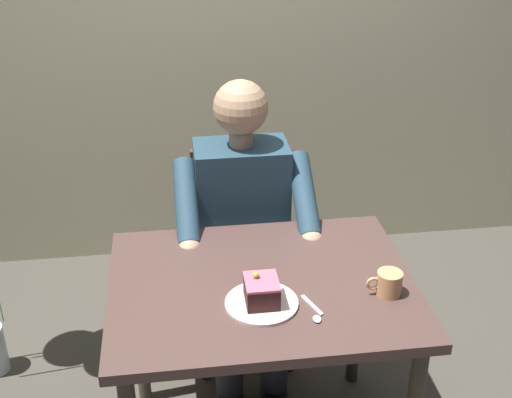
{
  "coord_description": "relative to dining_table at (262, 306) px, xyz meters",
  "views": [
    {
      "loc": [
        0.26,
        1.76,
        1.98
      ],
      "look_at": [
        0.01,
        -0.1,
        1.0
      ],
      "focal_mm": 46.95,
      "sensor_mm": 36.0,
      "label": 1
    }
  ],
  "objects": [
    {
      "name": "seated_person",
      "position": [
        0.0,
        -0.49,
        -0.01
      ],
      "size": [
        0.53,
        0.58,
        1.24
      ],
      "color": "#254151",
      "rests_on": "ground"
    },
    {
      "name": "dessert_plate",
      "position": [
        0.02,
        0.12,
        0.1
      ],
      "size": [
        0.23,
        0.23,
        0.01
      ],
      "primitive_type": "cylinder",
      "color": "silver",
      "rests_on": "dining_table"
    },
    {
      "name": "coffee_cup",
      "position": [
        -0.38,
        0.11,
        0.14
      ],
      "size": [
        0.11,
        0.08,
        0.08
      ],
      "color": "tan",
      "rests_on": "dining_table"
    },
    {
      "name": "cake_slice",
      "position": [
        0.02,
        0.12,
        0.15
      ],
      "size": [
        0.1,
        0.11,
        0.1
      ],
      "color": "#381718",
      "rests_on": "dessert_plate"
    },
    {
      "name": "chair",
      "position": [
        0.0,
        -0.66,
        -0.17
      ],
      "size": [
        0.42,
        0.42,
        0.88
      ],
      "color": "#4B2C26",
      "rests_on": "ground"
    },
    {
      "name": "dining_table",
      "position": [
        0.0,
        0.0,
        0.0
      ],
      "size": [
        0.98,
        0.75,
        0.75
      ],
      "color": "#4A342F",
      "rests_on": "ground"
    },
    {
      "name": "dessert_spoon",
      "position": [
        -0.13,
        0.18,
        0.1
      ],
      "size": [
        0.05,
        0.14,
        0.01
      ],
      "color": "silver",
      "rests_on": "dining_table"
    }
  ]
}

